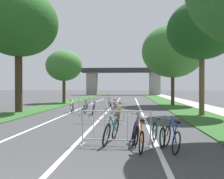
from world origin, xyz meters
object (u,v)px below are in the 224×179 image
tree_right_pine_far (173,51)px  bicycle_red_1 (115,107)px  tree_left_oak_near (18,23)px  bicycle_black_6 (85,109)px  bicycle_teal_7 (111,131)px  bicycle_blue_0 (135,132)px  bicycle_purple_8 (93,109)px  bicycle_blue_10 (172,138)px  bicycle_yellow_5 (118,115)px  crowd_barrier_nearest (116,129)px  tree_right_maple_mid (202,30)px  crowd_barrier_fourth (102,102)px  bicycle_white_3 (72,107)px  crowd_barrier_third (94,106)px  bicycle_green_4 (158,133)px  tree_left_pine_near (64,66)px  bicycle_silver_9 (110,104)px  crowd_barrier_second (102,113)px  bicycle_orange_2 (139,137)px

tree_right_pine_far → bicycle_red_1: size_ratio=4.65×
tree_left_oak_near → bicycle_black_6: bearing=-9.2°
bicycle_black_6 → bicycle_teal_7: bicycle_teal_7 is taller
bicycle_blue_0 → bicycle_purple_8: bearing=-74.0°
bicycle_blue_10 → bicycle_yellow_5: bearing=101.4°
bicycle_red_1 → bicycle_purple_8: bearing=28.3°
crowd_barrier_nearest → bicycle_teal_7: bearing=112.7°
tree_right_maple_mid → crowd_barrier_fourth: bearing=141.4°
bicycle_yellow_5 → bicycle_teal_7: (0.01, -4.64, -0.00)m
tree_left_oak_near → tree_right_maple_mid: 12.11m
tree_left_oak_near → bicycle_white_3: (3.66, 0.27, -5.75)m
bicycle_yellow_5 → bicycle_purple_8: size_ratio=0.97×
crowd_barrier_third → bicycle_purple_8: (0.05, -0.59, -0.15)m
bicycle_white_3 → crowd_barrier_nearest: bearing=-77.1°
tree_right_maple_mid → bicycle_black_6: size_ratio=4.32×
bicycle_red_1 → bicycle_green_4: bicycle_red_1 is taller
crowd_barrier_third → bicycle_teal_7: 9.09m
tree_left_pine_near → bicycle_teal_7: size_ratio=3.25×
bicycle_blue_10 → bicycle_black_6: bearing=107.6°
bicycle_white_3 → bicycle_purple_8: 1.99m
crowd_barrier_nearest → bicycle_green_4: crowd_barrier_nearest is taller
bicycle_white_3 → bicycle_blue_10: bicycle_blue_10 is taller
bicycle_yellow_5 → bicycle_silver_9: 8.57m
bicycle_red_1 → bicycle_green_4: bearing=88.2°
crowd_barrier_third → crowd_barrier_fourth: size_ratio=1.00×
crowd_barrier_third → bicycle_white_3: 1.69m
crowd_barrier_third → bicycle_blue_0: crowd_barrier_third is taller
crowd_barrier_nearest → bicycle_white_3: (-3.58, 9.83, -0.14)m
tree_left_oak_near → bicycle_white_3: bearing=4.2°
tree_right_maple_mid → crowd_barrier_third: tree_right_maple_mid is taller
tree_left_pine_near → bicycle_yellow_5: size_ratio=3.47×
crowd_barrier_second → bicycle_orange_2: crowd_barrier_second is taller
tree_left_pine_near → bicycle_orange_2: bearing=-70.0°
crowd_barrier_fourth → bicycle_blue_10: crowd_barrier_fourth is taller
bicycle_orange_2 → bicycle_teal_7: (-0.83, 0.83, 0.03)m
bicycle_black_6 → bicycle_blue_0: bearing=-68.6°
tree_left_oak_near → bicycle_blue_0: (7.80, -9.15, -5.76)m
bicycle_orange_2 → bicycle_blue_10: 0.90m
bicycle_yellow_5 → bicycle_purple_8: bicycle_purple_8 is taller
bicycle_black_6 → crowd_barrier_fourth: bearing=85.7°
crowd_barrier_second → bicycle_blue_10: bearing=-64.1°
tree_right_maple_mid → bicycle_yellow_5: bearing=-144.8°
bicycle_teal_7 → tree_left_oak_near: bearing=-42.0°
crowd_barrier_second → bicycle_black_6: (-1.58, 4.15, -0.15)m
crowd_barrier_nearest → bicycle_red_1: (-0.64, 9.86, -0.13)m
bicycle_silver_9 → bicycle_teal_7: bearing=83.2°
bicycle_blue_0 → bicycle_white_3: bicycle_blue_0 is taller
bicycle_white_3 → bicycle_green_4: bicycle_white_3 is taller
tree_left_pine_near → crowd_barrier_fourth: bearing=-52.6°
crowd_barrier_fourth → tree_left_pine_near: bearing=127.4°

